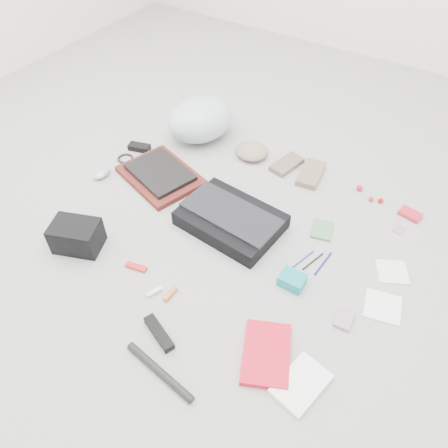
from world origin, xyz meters
The scene contains 33 objects.
ground_plane centered at (0.00, 0.00, 0.00)m, with size 4.00×4.00×0.00m, color gray.
messenger_bag centered at (0.00, 0.05, 0.04)m, with size 0.43×0.31×0.07m, color black.
bag_flap centered at (0.00, 0.05, 0.08)m, with size 0.43×0.20×0.01m, color black.
laptop_sleeve centered at (-0.46, 0.14, 0.01)m, with size 0.39×0.29×0.03m, color #571B16.
laptop centered at (-0.46, 0.14, 0.04)m, with size 0.31×0.23×0.02m, color black.
bike_helmet centered at (-0.49, 0.54, 0.11)m, with size 0.30×0.37×0.22m, color #AED1CE.
beanie centered at (-0.17, 0.54, 0.03)m, with size 0.17×0.16×0.06m, color gray.
mitten_left centered at (0.02, 0.56, 0.01)m, with size 0.09×0.18×0.03m, color #6C574E.
mitten_right centered at (0.16, 0.56, 0.02)m, with size 0.10×0.20×0.03m, color #78634E.
power_brick centered at (-0.71, 0.27, 0.02)m, with size 0.11×0.05×0.03m, color black.
cable_coil centered at (-0.71, 0.16, 0.01)m, with size 0.08×0.08×0.01m, color black.
mouse centered at (-0.72, -0.01, 0.02)m, with size 0.06×0.10×0.04m, color #9B9CA1.
camera_bag centered at (-0.48, -0.40, 0.06)m, with size 0.19×0.14×0.13m, color black.
multitool centered at (-0.19, -0.36, 0.01)m, with size 0.09×0.03×0.01m, color #B01A1C.
toiletry_tube_white centered at (-0.05, -0.42, 0.01)m, with size 0.02×0.02×0.06m, color white.
toiletry_tube_orange centered at (0.01, -0.40, 0.01)m, with size 0.02×0.02×0.07m, color #C4551D.
u_lock centered at (0.08, -0.55, 0.02)m, with size 0.16×0.04×0.03m, color black.
bike_pump centered at (0.17, -0.67, 0.01)m, with size 0.03×0.03×0.30m, color black.
book_red centered at (0.44, -0.42, 0.01)m, with size 0.16×0.24×0.03m, color red.
book_white centered at (0.59, -0.45, 0.01)m, with size 0.13×0.19×0.02m, color white.
notepad centered at (0.36, 0.24, 0.01)m, with size 0.09×0.12×0.01m, color #43744E.
pen_blue centered at (0.36, 0.05, 0.00)m, with size 0.01×0.01×0.13m, color navy.
pen_black centered at (0.40, 0.05, 0.00)m, with size 0.01×0.01×0.13m, color black.
pen_navy centered at (0.44, 0.07, 0.00)m, with size 0.01×0.01×0.15m, color navy.
accordion_wallet centered at (0.38, -0.09, 0.02)m, with size 0.10×0.08×0.05m, color teal.
card_deck centered at (0.61, -0.14, 0.01)m, with size 0.06×0.09×0.02m, color #A28194.
napkin_top centered at (0.70, 0.18, 0.00)m, with size 0.12×0.12×0.01m, color silver.
napkin_bottom centered at (0.72, -0.01, 0.00)m, with size 0.13×0.13×0.01m, color white.
lollipop_a centered at (0.41, 0.59, 0.01)m, with size 0.03×0.03×0.03m, color red.
lollipop_b centered at (0.48, 0.54, 0.01)m, with size 0.02×0.02×0.02m, color #AB261B.
lollipop_c centered at (0.52, 0.56, 0.01)m, with size 0.02×0.02×0.02m, color #9F0F02.
altoids_tin centered at (0.66, 0.54, 0.01)m, with size 0.10×0.06×0.02m, color red.
stamp_sheet centered at (0.65, 0.43, 0.00)m, with size 0.04×0.05×0.00m, color gray.
Camera 1 is at (0.70, -1.11, 1.41)m, focal length 35.00 mm.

